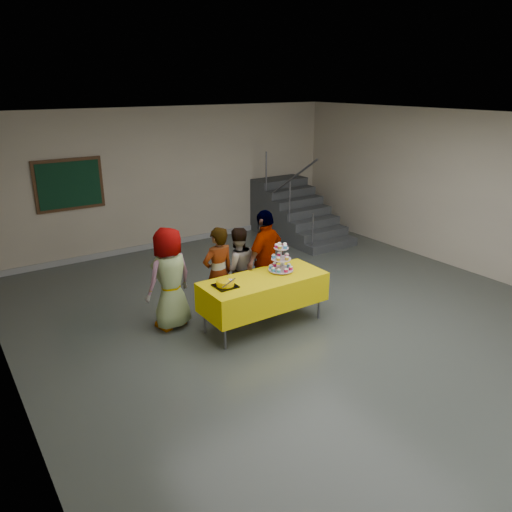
{
  "coord_description": "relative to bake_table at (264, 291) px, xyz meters",
  "views": [
    {
      "loc": [
        -4.47,
        -4.95,
        3.49
      ],
      "look_at": [
        -0.6,
        0.8,
        1.05
      ],
      "focal_mm": 35.0,
      "sensor_mm": 36.0,
      "label": 1
    }
  ],
  "objects": [
    {
      "name": "schoolchild_c",
      "position": [
        0.02,
        0.76,
        0.12
      ],
      "size": [
        0.75,
        0.64,
        1.35
      ],
      "primitive_type": "imported",
      "rotation": [
        0.0,
        0.0,
        2.93
      ],
      "color": "slate",
      "rests_on": "ground"
    },
    {
      "name": "room_shell",
      "position": [
        0.6,
        -0.58,
        1.57
      ],
      "size": [
        10.0,
        10.04,
        3.02
      ],
      "color": "#4C514C",
      "rests_on": "ground"
    },
    {
      "name": "staircase",
      "position": [
        3.3,
        3.53,
        -0.07
      ],
      "size": [
        1.3,
        2.4,
        2.04
      ],
      "color": "#424447",
      "rests_on": "ground"
    },
    {
      "name": "bear_cake",
      "position": [
        -0.63,
        0.03,
        0.27
      ],
      "size": [
        0.32,
        0.36,
        0.12
      ],
      "color": "black",
      "rests_on": "bake_table"
    },
    {
      "name": "cupcake_stand",
      "position": [
        0.37,
        0.07,
        0.39
      ],
      "size": [
        0.38,
        0.38,
        0.44
      ],
      "color": "silver",
      "rests_on": "bake_table"
    },
    {
      "name": "noticeboard",
      "position": [
        -1.55,
        4.36,
        1.04
      ],
      "size": [
        1.3,
        0.05,
        1.0
      ],
      "color": "#472B16",
      "rests_on": "ground"
    },
    {
      "name": "schoolchild_a",
      "position": [
        -1.15,
        0.74,
        0.21
      ],
      "size": [
        0.85,
        0.66,
        1.54
      ],
      "primitive_type": "imported",
      "rotation": [
        0.0,
        0.0,
        3.39
      ],
      "color": "slate",
      "rests_on": "ground"
    },
    {
      "name": "bake_table",
      "position": [
        0.0,
        0.0,
        0.0
      ],
      "size": [
        1.88,
        0.78,
        0.77
      ],
      "color": "#595960",
      "rests_on": "ground"
    },
    {
      "name": "schoolchild_d",
      "position": [
        0.42,
        0.55,
        0.25
      ],
      "size": [
        1.03,
        0.72,
        1.62
      ],
      "primitive_type": "imported",
      "rotation": [
        0.0,
        0.0,
        3.52
      ],
      "color": "slate",
      "rests_on": "ground"
    },
    {
      "name": "schoolchild_b",
      "position": [
        -0.42,
        0.6,
        0.18
      ],
      "size": [
        0.56,
        0.4,
        1.46
      ],
      "primitive_type": "imported",
      "rotation": [
        0.0,
        0.0,
        3.23
      ],
      "color": "slate",
      "rests_on": "ground"
    }
  ]
}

